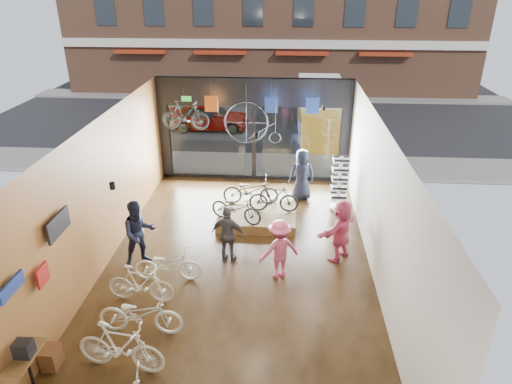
# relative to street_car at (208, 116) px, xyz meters

# --- Properties ---
(ground_plane) EXTENTS (7.00, 12.00, 0.04)m
(ground_plane) POSITION_rel_street_car_xyz_m (2.76, -12.00, -0.72)
(ground_plane) COLOR black
(ground_plane) RESTS_ON ground
(ceiling) EXTENTS (7.00, 12.00, 0.04)m
(ceiling) POSITION_rel_street_car_xyz_m (2.76, -12.00, 3.12)
(ceiling) COLOR black
(ceiling) RESTS_ON ground
(wall_left) EXTENTS (0.04, 12.00, 3.80)m
(wall_left) POSITION_rel_street_car_xyz_m (-0.76, -12.00, 1.20)
(wall_left) COLOR #9C5F30
(wall_left) RESTS_ON ground
(wall_right) EXTENTS (0.04, 12.00, 3.80)m
(wall_right) POSITION_rel_street_car_xyz_m (6.28, -12.00, 1.20)
(wall_right) COLOR beige
(wall_right) RESTS_ON ground
(storefront) EXTENTS (7.00, 0.26, 3.80)m
(storefront) POSITION_rel_street_car_xyz_m (2.76, -6.00, 1.20)
(storefront) COLOR black
(storefront) RESTS_ON ground
(exit_sign) EXTENTS (0.35, 0.06, 0.18)m
(exit_sign) POSITION_rel_street_car_xyz_m (0.36, -6.12, 2.35)
(exit_sign) COLOR #198C26
(exit_sign) RESTS_ON storefront
(street_road) EXTENTS (30.00, 18.00, 0.02)m
(street_road) POSITION_rel_street_car_xyz_m (2.76, 3.00, -0.71)
(street_road) COLOR black
(street_road) RESTS_ON ground
(sidewalk_near) EXTENTS (30.00, 2.40, 0.12)m
(sidewalk_near) POSITION_rel_street_car_xyz_m (2.76, -4.80, -0.64)
(sidewalk_near) COLOR slate
(sidewalk_near) RESTS_ON ground
(sidewalk_far) EXTENTS (30.00, 2.00, 0.12)m
(sidewalk_far) POSITION_rel_street_car_xyz_m (2.76, 7.00, -0.64)
(sidewalk_far) COLOR slate
(sidewalk_far) RESTS_ON ground
(street_car) EXTENTS (4.08, 1.64, 1.39)m
(street_car) POSITION_rel_street_car_xyz_m (0.00, 0.00, 0.00)
(street_car) COLOR gray
(street_car) RESTS_ON street_road
(box_truck) EXTENTS (2.08, 6.25, 2.46)m
(box_truck) POSITION_rel_street_car_xyz_m (5.55, -1.00, 0.53)
(box_truck) COLOR silver
(box_truck) RESTS_ON street_road
(floor_bike_1) EXTENTS (1.85, 0.75, 1.08)m
(floor_bike_1) POSITION_rel_street_car_xyz_m (0.88, -15.56, -0.16)
(floor_bike_1) COLOR beige
(floor_bike_1) RESTS_ON ground_plane
(floor_bike_2) EXTENTS (1.83, 0.65, 0.96)m
(floor_bike_2) POSITION_rel_street_car_xyz_m (0.95, -14.53, -0.22)
(floor_bike_2) COLOR beige
(floor_bike_2) RESTS_ON ground_plane
(floor_bike_3) EXTENTS (1.64, 0.56, 0.97)m
(floor_bike_3) POSITION_rel_street_car_xyz_m (0.65, -13.51, -0.21)
(floor_bike_3) COLOR beige
(floor_bike_3) RESTS_ON ground_plane
(floor_bike_4) EXTENTS (1.71, 0.66, 0.89)m
(floor_bike_4) POSITION_rel_street_car_xyz_m (1.07, -12.63, -0.25)
(floor_bike_4) COLOR beige
(floor_bike_4) RESTS_ON ground_plane
(display_platform) EXTENTS (2.40, 1.80, 0.30)m
(display_platform) POSITION_rel_street_car_xyz_m (3.10, -9.42, -0.55)
(display_platform) COLOR brown
(display_platform) RESTS_ON ground_plane
(display_bike_left) EXTENTS (1.76, 1.16, 0.87)m
(display_bike_left) POSITION_rel_street_car_xyz_m (2.51, -9.99, 0.04)
(display_bike_left) COLOR black
(display_bike_left) RESTS_ON display_platform
(display_bike_mid) EXTENTS (1.56, 0.45, 0.94)m
(display_bike_mid) POSITION_rel_street_car_xyz_m (3.61, -9.30, 0.07)
(display_bike_mid) COLOR black
(display_bike_mid) RESTS_ON display_platform
(display_bike_right) EXTENTS (1.79, 0.65, 0.94)m
(display_bike_right) POSITION_rel_street_car_xyz_m (2.85, -8.81, 0.07)
(display_bike_right) COLOR black
(display_bike_right) RESTS_ON display_platform
(customer_1) EXTENTS (1.11, 1.05, 1.82)m
(customer_1) POSITION_rel_street_car_xyz_m (0.17, -11.93, 0.21)
(customer_1) COLOR #161C33
(customer_1) RESTS_ON ground_plane
(customer_2) EXTENTS (1.02, 0.59, 1.63)m
(customer_2) POSITION_rel_street_car_xyz_m (2.49, -11.70, 0.12)
(customer_2) COLOR #3F3F44
(customer_2) RESTS_ON ground_plane
(customer_3) EXTENTS (1.20, 0.98, 1.62)m
(customer_3) POSITION_rel_street_car_xyz_m (3.85, -12.31, 0.11)
(customer_3) COLOR #CC4C72
(customer_3) RESTS_ON ground_plane
(customer_4) EXTENTS (0.96, 0.70, 1.80)m
(customer_4) POSITION_rel_street_car_xyz_m (4.50, -7.72, 0.20)
(customer_4) COLOR #161C33
(customer_4) RESTS_ON ground_plane
(customer_5) EXTENTS (1.41, 1.58, 1.74)m
(customer_5) POSITION_rel_street_car_xyz_m (5.47, -11.33, 0.17)
(customer_5) COLOR #CC4C72
(customer_5) RESTS_ON ground_plane
(sunglasses_rack) EXTENTS (0.63, 0.55, 1.84)m
(sunglasses_rack) POSITION_rel_street_car_xyz_m (5.71, -8.39, 0.22)
(sunglasses_rack) COLOR white
(sunglasses_rack) RESTS_ON ground_plane
(wall_merch) EXTENTS (0.40, 2.40, 2.60)m
(wall_merch) POSITION_rel_street_car_xyz_m (-0.62, -15.50, 0.60)
(wall_merch) COLOR navy
(wall_merch) RESTS_ON wall_left
(penny_farthing) EXTENTS (1.85, 0.06, 1.48)m
(penny_farthing) POSITION_rel_street_car_xyz_m (2.90, -7.26, 1.80)
(penny_farthing) COLOR black
(penny_farthing) RESTS_ON ceiling
(hung_bike) EXTENTS (1.61, 0.55, 0.95)m
(hung_bike) POSITION_rel_street_car_xyz_m (0.66, -7.80, 2.23)
(hung_bike) COLOR black
(hung_bike) RESTS_ON ceiling
(jersey_left) EXTENTS (0.45, 0.03, 0.55)m
(jersey_left) POSITION_rel_street_car_xyz_m (1.36, -6.80, 2.35)
(jersey_left) COLOR #CC5919
(jersey_left) RESTS_ON ceiling
(jersey_mid) EXTENTS (0.45, 0.03, 0.55)m
(jersey_mid) POSITION_rel_street_car_xyz_m (3.41, -6.80, 2.35)
(jersey_mid) COLOR #1E3F99
(jersey_mid) RESTS_ON ceiling
(jersey_right) EXTENTS (0.45, 0.03, 0.55)m
(jersey_right) POSITION_rel_street_car_xyz_m (4.79, -6.80, 2.35)
(jersey_right) COLOR #1E3F99
(jersey_right) RESTS_ON ceiling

